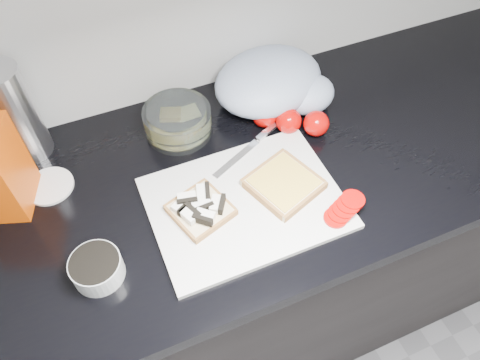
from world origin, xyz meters
The scene contains 13 objects.
base_cabinet centered at (0.00, 1.20, 0.43)m, with size 3.50×0.60×0.86m, color black.
countertop centered at (0.00, 1.20, 0.88)m, with size 3.50×0.64×0.04m, color black.
cutting_board centered at (0.15, 1.11, 0.91)m, with size 0.40×0.30×0.01m, color silver.
bread_left centered at (0.05, 1.12, 0.92)m, with size 0.15×0.15×0.04m.
bread_right centered at (0.24, 1.11, 0.92)m, with size 0.18×0.18×0.02m.
tomato_slices centered at (0.33, 1.00, 0.92)m, with size 0.11×0.08×0.02m.
knife centered at (0.23, 1.25, 0.92)m, with size 0.20×0.10×0.01m.
seed_tub centered at (-0.17, 1.07, 0.93)m, with size 0.10×0.10×0.05m.
tub_lid centered at (-0.23, 1.32, 0.90)m, with size 0.10×0.10×0.01m, color silver.
glass_bowl centered at (0.09, 1.37, 0.93)m, with size 0.16×0.16×0.07m.
steel_canister centered at (-0.25, 1.44, 1.02)m, with size 0.10×0.10×0.23m, color silver.
grocery_bag centered at (0.34, 1.37, 0.96)m, with size 0.31×0.27×0.12m.
whole_tomatoes centered at (0.33, 1.27, 0.93)m, with size 0.16×0.14×0.06m.
Camera 1 is at (-0.08, 0.59, 1.72)m, focal length 35.00 mm.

